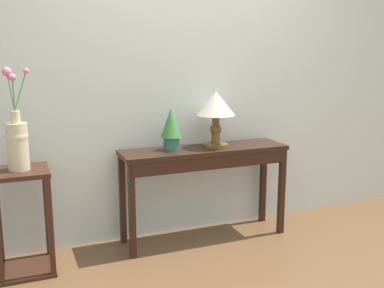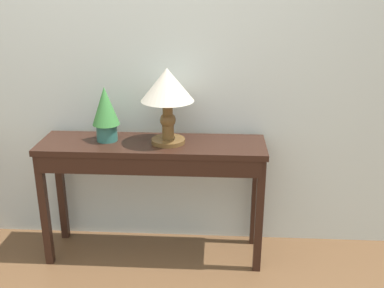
# 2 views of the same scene
# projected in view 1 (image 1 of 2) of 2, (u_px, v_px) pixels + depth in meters

# --- Properties ---
(back_wall_with_art) EXTENTS (9.00, 0.10, 2.80)m
(back_wall_with_art) POSITION_uv_depth(u_px,v_px,m) (183.00, 64.00, 3.62)
(back_wall_with_art) COLOR silver
(back_wall_with_art) RESTS_ON ground
(console_table) EXTENTS (1.33, 0.36, 0.75)m
(console_table) POSITION_uv_depth(u_px,v_px,m) (205.00, 162.00, 3.53)
(console_table) COLOR black
(console_table) RESTS_ON ground
(table_lamp) EXTENTS (0.30, 0.30, 0.44)m
(table_lamp) POSITION_uv_depth(u_px,v_px,m) (216.00, 108.00, 3.50)
(table_lamp) COLOR brown
(table_lamp) RESTS_ON console_table
(potted_plant_on_console) EXTENTS (0.16, 0.16, 0.32)m
(potted_plant_on_console) POSITION_uv_depth(u_px,v_px,m) (171.00, 127.00, 3.42)
(potted_plant_on_console) COLOR #2D665B
(potted_plant_on_console) RESTS_ON console_table
(pedestal_stand_left) EXTENTS (0.37, 0.37, 0.73)m
(pedestal_stand_left) POSITION_uv_depth(u_px,v_px,m) (24.00, 222.00, 3.05)
(pedestal_stand_left) COLOR #381E14
(pedestal_stand_left) RESTS_ON ground
(flower_vase_tall) EXTENTS (0.18, 0.14, 0.67)m
(flower_vase_tall) POSITION_uv_depth(u_px,v_px,m) (17.00, 140.00, 2.93)
(flower_vase_tall) COLOR beige
(flower_vase_tall) RESTS_ON pedestal_stand_left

